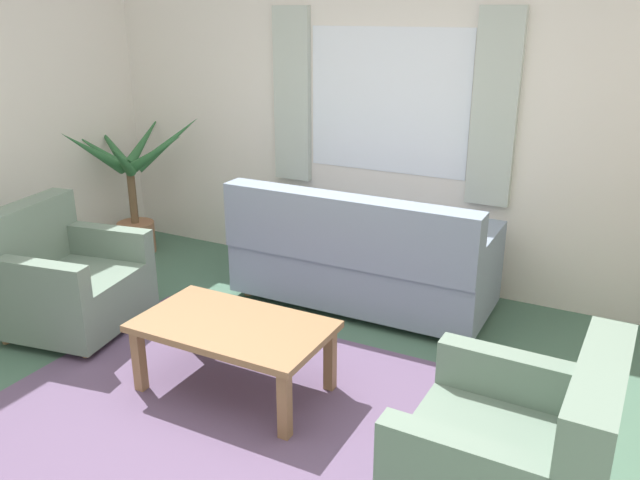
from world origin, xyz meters
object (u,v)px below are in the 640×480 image
at_px(armchair_right, 516,460).
at_px(potted_plant, 133,187).
at_px(couch, 360,260).
at_px(armchair_left, 65,280).
at_px(coffee_table, 233,332).

xyz_separation_m(armchair_right, potted_plant, (-3.79, 1.85, 0.26)).
xyz_separation_m(couch, armchair_right, (1.50, -1.74, -0.01)).
bearing_deg(armchair_right, armchair_left, -97.31).
height_order(couch, armchair_right, couch).
distance_m(coffee_table, potted_plant, 2.62).
height_order(couch, armchair_left, couch).
xyz_separation_m(armchair_left, armchair_right, (3.17, -0.48, 0.00)).
height_order(armchair_right, potted_plant, potted_plant).
bearing_deg(coffee_table, armchair_left, 174.93).
bearing_deg(armchair_left, armchair_right, -108.10).
bearing_deg(armchair_right, potted_plant, -114.79).
distance_m(armchair_left, potted_plant, 1.53).
distance_m(armchair_right, potted_plant, 4.22).
distance_m(armchair_left, armchair_right, 3.20).
bearing_deg(potted_plant, armchair_left, -65.70).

